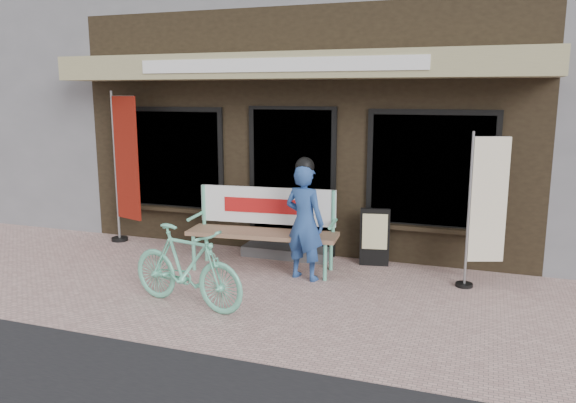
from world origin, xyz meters
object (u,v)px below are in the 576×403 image
at_px(menu_stand, 375,237).
at_px(bench, 264,222).
at_px(bicycle, 187,267).
at_px(nobori_red, 125,166).
at_px(nobori_cream, 485,208).
at_px(person, 305,220).

bearing_deg(menu_stand, bench, -167.12).
bearing_deg(menu_stand, bicycle, -137.81).
xyz_separation_m(nobori_red, nobori_cream, (5.39, -0.28, -0.25)).
relative_size(bench, nobori_red, 0.86).
relative_size(bench, nobori_cream, 1.07).
bearing_deg(bench, nobori_cream, -1.95).
relative_size(person, bicycle, 1.03).
bearing_deg(person, menu_stand, 62.93).
relative_size(bicycle, menu_stand, 1.91).
bearing_deg(person, bicycle, -110.99).
distance_m(bicycle, nobori_cream, 3.65).
bearing_deg(person, nobori_cream, 25.23).
height_order(bench, person, person).
bearing_deg(menu_stand, nobori_cream, -27.29).
bearing_deg(nobori_red, person, 5.62).
distance_m(bench, nobori_cream, 2.86).
bearing_deg(nobori_cream, person, 171.60).
distance_m(nobori_cream, menu_stand, 1.60).
xyz_separation_m(bicycle, nobori_red, (-2.26, 2.09, 0.78)).
xyz_separation_m(bench, nobori_red, (-2.55, 0.47, 0.60)).
xyz_separation_m(person, menu_stand, (0.75, 0.87, -0.37)).
distance_m(nobori_red, menu_stand, 4.06).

